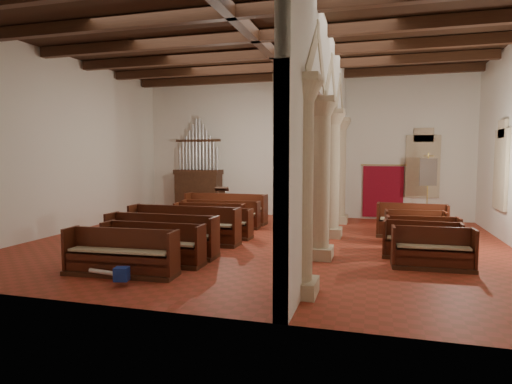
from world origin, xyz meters
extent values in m
plane|color=#9A3321|center=(0.00, 0.00, 0.00)|extent=(14.00, 14.00, 0.00)
plane|color=black|center=(0.00, 0.00, 6.00)|extent=(14.00, 14.00, 0.00)
cube|color=white|center=(0.00, 6.00, 3.00)|extent=(14.00, 0.02, 6.00)
cube|color=white|center=(0.00, -6.00, 3.00)|extent=(14.00, 0.02, 6.00)
cube|color=white|center=(-7.00, 0.00, 3.00)|extent=(0.02, 12.00, 6.00)
cube|color=tan|center=(1.80, -4.50, 0.15)|extent=(0.75, 0.75, 0.30)
cylinder|color=tan|center=(1.80, -4.50, 1.95)|extent=(0.56, 0.56, 3.30)
cube|color=tan|center=(1.80, -1.50, 0.15)|extent=(0.75, 0.75, 0.30)
cylinder|color=tan|center=(1.80, -1.50, 1.95)|extent=(0.56, 0.56, 3.30)
cube|color=tan|center=(1.80, 1.50, 0.15)|extent=(0.75, 0.75, 0.30)
cylinder|color=tan|center=(1.80, 1.50, 1.95)|extent=(0.56, 0.56, 3.30)
cube|color=tan|center=(1.80, 4.50, 0.15)|extent=(0.75, 0.75, 0.30)
cylinder|color=tan|center=(1.80, 4.50, 1.95)|extent=(0.56, 0.56, 3.30)
cube|color=white|center=(1.80, 0.00, 5.04)|extent=(0.25, 11.90, 1.93)
cube|color=#316E5A|center=(6.98, 2.50, 2.20)|extent=(0.03, 1.00, 2.20)
cube|color=#316E5A|center=(5.00, 5.98, 2.20)|extent=(1.00, 0.03, 2.20)
cube|color=#3F2414|center=(-4.50, 5.50, 0.90)|extent=(2.00, 0.80, 1.80)
cube|color=#3F2414|center=(-4.50, 5.50, 1.90)|extent=(2.10, 0.85, 0.20)
cube|color=#32200F|center=(-2.90, 4.19, 0.06)|extent=(0.62, 0.62, 0.11)
cube|color=#32200F|center=(-2.90, 4.19, 0.61)|extent=(0.30, 0.30, 1.22)
cube|color=#32200F|center=(-2.90, 4.11, 1.27)|extent=(0.66, 0.58, 0.21)
cube|color=maroon|center=(3.50, 5.92, 1.15)|extent=(1.60, 0.06, 2.10)
cylinder|color=gold|center=(3.50, 5.90, 2.25)|extent=(1.80, 0.04, 0.04)
cone|color=#3F2414|center=(4.98, 3.89, 0.07)|extent=(0.41, 0.41, 0.14)
cylinder|color=gold|center=(4.98, 3.89, 1.37)|extent=(0.04, 0.04, 2.73)
cylinder|color=gold|center=(4.98, 3.89, 2.62)|extent=(0.27, 0.77, 0.03)
cube|color=#1E1753|center=(4.98, 3.87, 2.05)|extent=(0.60, 0.21, 0.97)
cube|color=navy|center=(-1.72, -4.91, 0.24)|extent=(0.32, 0.28, 0.28)
cube|color=navy|center=(-1.41, -2.20, 0.27)|extent=(0.36, 0.30, 0.35)
cube|color=navy|center=(-1.13, -0.86, 0.24)|extent=(0.30, 0.26, 0.27)
cylinder|color=white|center=(-2.26, -4.65, 0.16)|extent=(0.92, 0.22, 0.09)
cylinder|color=white|center=(-1.85, -4.15, 0.16)|extent=(0.85, 0.25, 0.09)
cube|color=#3F2414|center=(-2.18, -4.24, 0.05)|extent=(2.59, 0.83, 0.10)
cube|color=#49150F|center=(-2.18, -4.29, 0.32)|extent=(2.42, 0.53, 0.44)
cube|color=#49150F|center=(-2.18, -4.07, 0.56)|extent=(2.40, 0.21, 0.92)
cube|color=#49150F|center=(-3.42, -4.22, 0.56)|extent=(0.10, 0.58, 0.92)
cube|color=#49150F|center=(-0.94, -4.22, 0.56)|extent=(0.10, 0.58, 0.92)
cube|color=#C4B591|center=(-2.18, -4.29, 0.56)|extent=(2.32, 0.49, 0.05)
cube|color=#3F2414|center=(-1.98, -3.19, 0.05)|extent=(2.57, 0.69, 0.10)
cube|color=#521611|center=(-1.98, -3.24, 0.31)|extent=(2.42, 0.40, 0.43)
cube|color=#521611|center=(-1.98, -3.02, 0.55)|extent=(2.41, 0.09, 0.90)
cube|color=#521611|center=(-3.23, -3.17, 0.55)|extent=(0.07, 0.57, 0.90)
cube|color=#521611|center=(-0.73, -3.17, 0.55)|extent=(0.07, 0.57, 0.90)
cube|color=#C4B591|center=(-1.98, -3.24, 0.55)|extent=(2.32, 0.36, 0.05)
cube|color=#3F2414|center=(-2.22, -2.32, 0.05)|extent=(3.07, 0.74, 0.10)
cube|color=#4D1810|center=(-2.22, -2.37, 0.33)|extent=(2.92, 0.43, 0.46)
cube|color=#4D1810|center=(-2.22, -2.14, 0.59)|extent=(2.91, 0.09, 0.98)
cube|color=#4D1810|center=(-3.72, -2.30, 0.59)|extent=(0.08, 0.62, 0.98)
cube|color=#4D1810|center=(-0.72, -2.30, 0.59)|extent=(0.08, 0.62, 0.98)
cube|color=#C4B591|center=(-2.22, -2.37, 0.59)|extent=(2.80, 0.38, 0.05)
cube|color=#3F2414|center=(-2.56, -1.47, 0.05)|extent=(2.81, 0.77, 0.09)
cube|color=#511B11|center=(-2.56, -1.51, 0.30)|extent=(2.65, 0.49, 0.41)
cube|color=#511B11|center=(-2.56, -1.31, 0.52)|extent=(2.64, 0.19, 0.86)
cube|color=#511B11|center=(-3.92, -1.45, 0.52)|extent=(0.09, 0.55, 0.86)
cube|color=#511B11|center=(-1.20, -1.45, 0.52)|extent=(0.09, 0.55, 0.86)
cube|color=#C4B591|center=(-2.56, -1.51, 0.52)|extent=(2.54, 0.45, 0.05)
cube|color=#3F2414|center=(-2.34, -0.69, 0.05)|extent=(3.46, 0.76, 0.11)
cube|color=#4B1010|center=(-2.34, -0.75, 0.34)|extent=(3.31, 0.44, 0.48)
cube|color=#4B1010|center=(-2.34, -0.50, 0.61)|extent=(3.31, 0.09, 1.00)
cube|color=#4B1010|center=(-4.04, -0.67, 0.61)|extent=(0.08, 0.64, 1.00)
cube|color=#4B1010|center=(-0.65, -0.67, 0.61)|extent=(0.08, 0.64, 1.00)
cube|color=#C4B591|center=(-2.34, -0.75, 0.61)|extent=(3.18, 0.40, 0.05)
cube|color=#3F2414|center=(-2.03, 0.45, 0.05)|extent=(3.00, 0.75, 0.09)
cube|color=#542512|center=(-2.03, 0.41, 0.29)|extent=(2.84, 0.47, 0.41)
cube|color=#542512|center=(-2.03, 0.61, 0.52)|extent=(2.83, 0.17, 0.86)
cube|color=#542512|center=(-3.49, 0.47, 0.52)|extent=(0.08, 0.55, 0.86)
cube|color=#542512|center=(-0.58, 0.47, 0.52)|extent=(0.08, 0.55, 0.86)
cube|color=#C4B591|center=(-2.03, 0.41, 0.52)|extent=(2.73, 0.43, 0.05)
cube|color=#3F2414|center=(-2.35, 1.42, 0.05)|extent=(2.51, 0.81, 0.09)
cube|color=#4B2110|center=(-2.35, 1.37, 0.30)|extent=(2.34, 0.52, 0.42)
cube|color=#4B2110|center=(-2.35, 1.58, 0.53)|extent=(2.32, 0.22, 0.88)
cube|color=#4B2110|center=(-3.56, 1.43, 0.53)|extent=(0.10, 0.56, 0.88)
cube|color=#4B2110|center=(-1.15, 1.43, 0.53)|extent=(0.10, 0.56, 0.88)
cube|color=#C4B591|center=(-2.35, 1.37, 0.53)|extent=(2.25, 0.48, 0.05)
cube|color=#3F2414|center=(-2.25, 2.26, 0.05)|extent=(2.90, 0.77, 0.09)
cube|color=#581B12|center=(-2.25, 2.21, 0.31)|extent=(2.74, 0.49, 0.42)
cube|color=#581B12|center=(-2.25, 2.43, 0.54)|extent=(2.73, 0.18, 0.89)
cube|color=#581B12|center=(-3.65, 2.28, 0.54)|extent=(0.09, 0.57, 0.89)
cube|color=#581B12|center=(-0.84, 2.28, 0.54)|extent=(0.09, 0.57, 0.89)
cube|color=#C4B591|center=(-2.25, 2.21, 0.54)|extent=(2.63, 0.44, 0.05)
cube|color=#3F2414|center=(-2.41, 3.26, 0.05)|extent=(3.26, 0.84, 0.11)
cube|color=#591713|center=(-2.41, 3.20, 0.36)|extent=(3.10, 0.51, 0.49)
cube|color=#591713|center=(-2.41, 3.45, 0.63)|extent=(3.09, 0.15, 1.04)
cube|color=#591713|center=(-4.00, 3.28, 0.63)|extent=(0.09, 0.66, 1.04)
cube|color=#591713|center=(-0.83, 3.28, 0.63)|extent=(0.09, 0.66, 1.04)
cube|color=#C4B591|center=(-2.41, 3.20, 0.63)|extent=(2.97, 0.46, 0.05)
cube|color=#3F2414|center=(4.50, -1.83, 0.05)|extent=(1.85, 0.71, 0.09)
cube|color=#4C1110|center=(4.50, -1.87, 0.30)|extent=(1.69, 0.43, 0.41)
cube|color=#4C1110|center=(4.50, -1.66, 0.53)|extent=(1.68, 0.13, 0.88)
cube|color=#4C1110|center=(3.63, -1.81, 0.53)|extent=(0.08, 0.55, 0.88)
cube|color=#4C1110|center=(5.38, -1.81, 0.53)|extent=(0.08, 0.55, 0.88)
cube|color=#C4B591|center=(4.50, -1.87, 0.53)|extent=(1.62, 0.39, 0.05)
cube|color=#3F2414|center=(4.36, -0.88, 0.05)|extent=(1.94, 0.76, 0.09)
cube|color=#592313|center=(4.36, -0.93, 0.30)|extent=(1.77, 0.48, 0.41)
cube|color=#592313|center=(4.36, -0.72, 0.52)|extent=(1.75, 0.18, 0.86)
cube|color=#592313|center=(3.44, -0.87, 0.52)|extent=(0.10, 0.55, 0.86)
cube|color=#592313|center=(5.27, -0.87, 0.52)|extent=(0.10, 0.55, 0.86)
cube|color=#C4B591|center=(4.36, -0.93, 0.52)|extent=(1.70, 0.44, 0.05)
cube|color=#3F2414|center=(4.46, -0.08, 0.05)|extent=(1.92, 0.76, 0.09)
cube|color=#48110F|center=(4.46, -0.12, 0.30)|extent=(1.76, 0.47, 0.42)
cube|color=#48110F|center=(4.46, 0.09, 0.53)|extent=(1.74, 0.17, 0.88)
cube|color=#48110F|center=(3.55, -0.06, 0.53)|extent=(0.10, 0.56, 0.88)
cube|color=#48110F|center=(5.36, -0.06, 0.53)|extent=(0.10, 0.56, 0.88)
cube|color=#C4B591|center=(4.46, -0.12, 0.53)|extent=(1.68, 0.43, 0.05)
cube|color=#3F2414|center=(4.34, 0.89, 0.05)|extent=(1.72, 0.77, 0.10)
cube|color=#532511|center=(4.34, 0.84, 0.32)|extent=(1.56, 0.47, 0.44)
cube|color=#532511|center=(4.34, 1.07, 0.56)|extent=(1.54, 0.15, 0.92)
cube|color=#532511|center=(3.53, 0.91, 0.56)|extent=(0.10, 0.58, 0.92)
cube|color=#532511|center=(5.15, 0.91, 0.56)|extent=(0.10, 0.58, 0.92)
cube|color=#C4B591|center=(4.34, 0.84, 0.56)|extent=(1.49, 0.43, 0.05)
cube|color=#3F2414|center=(4.34, 2.04, 0.05)|extent=(2.19, 0.85, 0.10)
cube|color=#552212|center=(4.34, 1.99, 0.34)|extent=(2.02, 0.53, 0.47)
cube|color=#552212|center=(4.34, 2.23, 0.60)|extent=(2.00, 0.18, 0.99)
cube|color=#552212|center=(3.30, 2.06, 0.60)|extent=(0.11, 0.63, 0.99)
cube|color=#552212|center=(5.38, 2.06, 0.60)|extent=(0.11, 0.63, 0.99)
cube|color=#C4B591|center=(4.34, 1.99, 0.60)|extent=(1.94, 0.48, 0.05)
camera|label=1|loc=(3.17, -12.34, 2.63)|focal=30.00mm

